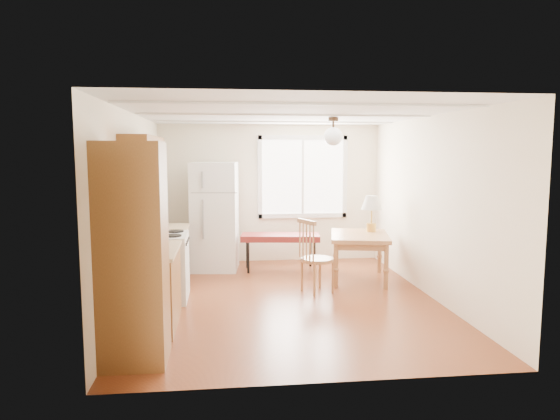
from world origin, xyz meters
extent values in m
cube|color=#562311|center=(0.00, 0.00, 0.00)|extent=(4.60, 5.60, 0.12)
cube|color=white|center=(0.00, 0.00, 2.50)|extent=(4.60, 5.60, 0.12)
cube|color=#F8EAC7|center=(0.00, 2.50, 1.25)|extent=(4.60, 0.10, 2.50)
cube|color=#F8EAC7|center=(0.00, -2.50, 1.25)|extent=(4.60, 0.10, 2.50)
cube|color=#F8EAC7|center=(-2.00, 0.00, 1.25)|extent=(0.10, 5.60, 2.50)
cube|color=#F8EAC7|center=(2.00, 0.00, 1.25)|extent=(0.10, 5.60, 2.50)
cube|color=brown|center=(-1.70, -1.85, 1.05)|extent=(0.60, 0.60, 2.10)
cube|color=brown|center=(-1.70, -0.85, 0.43)|extent=(0.60, 1.10, 0.86)
cube|color=tan|center=(-1.69, -0.85, 0.88)|extent=(0.62, 1.14, 0.04)
cube|color=white|center=(-1.68, 0.20, 0.45)|extent=(0.65, 0.76, 0.90)
cube|color=brown|center=(-1.70, 0.95, 0.43)|extent=(0.60, 0.60, 0.86)
cube|color=brown|center=(-1.83, -0.15, 1.85)|extent=(0.33, 1.60, 0.70)
cube|color=white|center=(0.60, 2.48, 1.55)|extent=(1.50, 0.02, 1.35)
cylinder|color=black|center=(0.70, 0.40, 2.46)|extent=(0.14, 0.14, 0.06)
cylinder|color=black|center=(0.70, 0.40, 2.36)|extent=(0.03, 0.03, 0.16)
sphere|color=white|center=(0.70, 0.40, 2.22)|extent=(0.26, 0.26, 0.26)
cube|color=white|center=(-1.00, 1.92, 0.92)|extent=(0.83, 0.83, 1.83)
cube|color=gray|center=(-1.00, 1.54, 1.35)|extent=(0.75, 0.02, 0.02)
cube|color=gray|center=(-1.19, 1.52, 1.10)|extent=(0.03, 0.03, 1.10)
cube|color=maroon|center=(0.10, 1.74, 0.56)|extent=(1.37, 0.64, 0.10)
cylinder|color=black|center=(-0.45, 1.56, 0.26)|extent=(0.04, 0.04, 0.51)
cylinder|color=black|center=(0.66, 1.56, 0.26)|extent=(0.04, 0.04, 0.51)
cylinder|color=black|center=(-0.45, 1.93, 0.26)|extent=(0.04, 0.04, 0.51)
cylinder|color=black|center=(0.66, 1.93, 0.26)|extent=(0.04, 0.04, 0.51)
cube|color=#925F38|center=(1.26, 0.94, 0.70)|extent=(1.10, 1.32, 0.06)
cube|color=#925F38|center=(1.26, 0.94, 0.62)|extent=(0.98, 1.20, 0.10)
cylinder|color=#925F38|center=(0.79, 0.52, 0.33)|extent=(0.07, 0.07, 0.67)
cylinder|color=#925F38|center=(1.51, 0.36, 0.33)|extent=(0.07, 0.07, 0.67)
cylinder|color=#925F38|center=(1.01, 1.51, 0.33)|extent=(0.07, 0.07, 0.67)
cylinder|color=#925F38|center=(1.73, 1.36, 0.33)|extent=(0.07, 0.07, 0.67)
cylinder|color=#925F38|center=(0.47, 0.30, 0.48)|extent=(0.47, 0.47, 0.05)
cylinder|color=#925F38|center=(0.39, 0.09, 0.24)|extent=(0.04, 0.04, 0.48)
cylinder|color=#925F38|center=(0.68, 0.23, 0.24)|extent=(0.04, 0.04, 0.48)
cylinder|color=#925F38|center=(0.26, 0.38, 0.24)|extent=(0.04, 0.04, 0.48)
cylinder|color=#925F38|center=(0.55, 0.51, 0.24)|extent=(0.04, 0.04, 0.48)
cylinder|color=gold|center=(1.52, 1.17, 0.79)|extent=(0.16, 0.16, 0.13)
cylinder|color=gold|center=(1.52, 1.17, 0.97)|extent=(0.03, 0.03, 0.22)
cone|color=silver|center=(1.52, 1.17, 1.20)|extent=(0.34, 0.34, 0.22)
cube|color=black|center=(-1.72, -1.30, 0.94)|extent=(0.22, 0.25, 0.08)
cube|color=black|center=(-1.72, -1.39, 1.11)|extent=(0.18, 0.10, 0.27)
cylinder|color=black|center=(-1.72, -1.25, 1.04)|extent=(0.14, 0.14, 0.12)
cylinder|color=red|center=(-1.80, -0.75, 1.00)|extent=(0.14, 0.14, 0.19)
sphere|color=red|center=(-1.80, -0.75, 1.13)|extent=(0.07, 0.07, 0.07)
camera|label=1|loc=(-0.85, -6.57, 2.00)|focal=32.00mm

